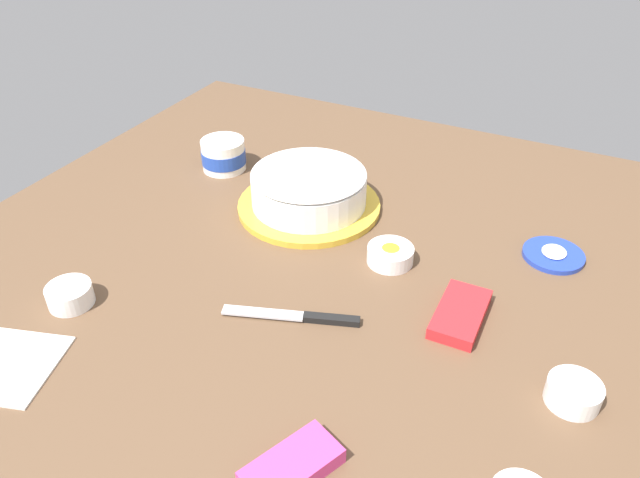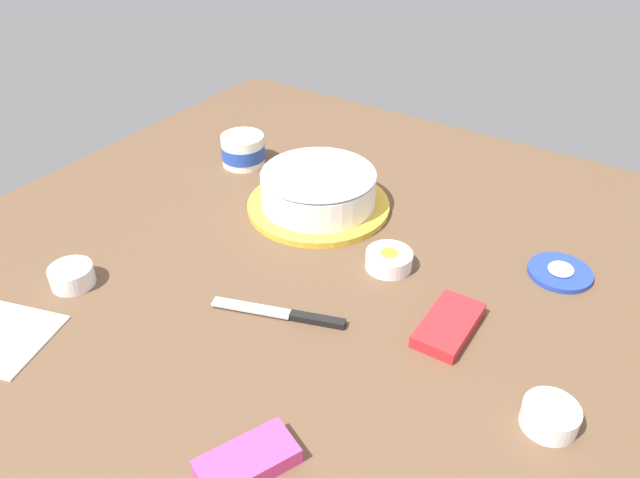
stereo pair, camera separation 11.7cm
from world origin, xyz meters
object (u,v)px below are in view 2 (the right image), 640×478
object	(u,v)px
frosting_tub	(243,149)
frosting_tub_lid	(560,272)
sprinkle_bowl_orange	(389,259)
sprinkle_bowl_yellow	(72,275)
candy_box_upper	(247,462)
spreading_knife	(290,315)
sprinkle_bowl_rainbow	(550,416)
paper_napkin	(3,337)
candy_box_lower	(449,325)
frosted_cake	(318,190)

from	to	relation	value
frosting_tub	frosting_tub_lid	size ratio (longest dim) A/B	0.90
sprinkle_bowl_orange	sprinkle_bowl_yellow	size ratio (longest dim) A/B	1.13
frosting_tub_lid	sprinkle_bowl_orange	distance (m)	0.32
frosting_tub	sprinkle_bowl_orange	bearing A→B (deg)	-109.44
candy_box_upper	spreading_knife	bearing A→B (deg)	48.79
sprinkle_bowl_rainbow	paper_napkin	bearing A→B (deg)	111.90
sprinkle_bowl_orange	sprinkle_bowl_rainbow	bearing A→B (deg)	-119.00
candy_box_lower	frosting_tub	bearing A→B (deg)	66.80
frosted_cake	spreading_knife	world-z (taller)	frosted_cake
sprinkle_bowl_yellow	candy_box_lower	xyz separation A→B (m)	(0.26, -0.62, -0.01)
sprinkle_bowl_rainbow	candy_box_upper	world-z (taller)	sprinkle_bowl_rainbow
sprinkle_bowl_yellow	frosting_tub_lid	bearing A→B (deg)	-54.81
frosting_tub	spreading_knife	size ratio (longest dim) A/B	0.46
sprinkle_bowl_rainbow	candy_box_upper	size ratio (longest dim) A/B	0.61
paper_napkin	sprinkle_bowl_rainbow	bearing A→B (deg)	-68.10
spreading_knife	sprinkle_bowl_orange	bearing A→B (deg)	-18.37
sprinkle_bowl_orange	candy_box_upper	bearing A→B (deg)	-173.89
sprinkle_bowl_orange	candy_box_lower	xyz separation A→B (m)	(-0.10, -0.16, -0.01)
paper_napkin	candy_box_lower	bearing A→B (deg)	-54.95
frosting_tub_lid	sprinkle_bowl_orange	world-z (taller)	sprinkle_bowl_orange
frosting_tub	frosting_tub_lid	distance (m)	0.77
frosting_tub	sprinkle_bowl_orange	xyz separation A→B (m)	(-0.17, -0.49, -0.02)
sprinkle_bowl_orange	paper_napkin	size ratio (longest dim) A/B	0.59
frosted_cake	sprinkle_bowl_rainbow	distance (m)	0.66
sprinkle_bowl_orange	candy_box_lower	world-z (taller)	sprinkle_bowl_orange
candy_box_upper	frosting_tub_lid	bearing A→B (deg)	4.48
frosted_cake	sprinkle_bowl_orange	size ratio (longest dim) A/B	3.48
frosting_tub	paper_napkin	xyz separation A→B (m)	(-0.69, -0.06, -0.03)
candy_box_upper	sprinkle_bowl_yellow	bearing A→B (deg)	100.09
frosted_cake	paper_napkin	bearing A→B (deg)	161.55
spreading_knife	sprinkle_bowl_rainbow	distance (m)	0.43
sprinkle_bowl_orange	sprinkle_bowl_rainbow	xyz separation A→B (m)	(-0.20, -0.36, -0.00)
spreading_knife	candy_box_upper	world-z (taller)	candy_box_upper
frosting_tub_lid	frosting_tub	bearing A→B (deg)	88.56
spreading_knife	candy_box_upper	distance (m)	0.30
frosting_tub	candy_box_upper	bearing A→B (deg)	-140.44
sprinkle_bowl_orange	candy_box_upper	size ratio (longest dim) A/B	0.68
frosted_cake	candy_box_upper	world-z (taller)	frosted_cake
frosted_cake	spreading_knife	size ratio (longest dim) A/B	1.34
frosted_cake	candy_box_upper	xyz separation A→B (m)	(-0.59, -0.28, -0.03)
frosting_tub_lid	sprinkle_bowl_yellow	distance (m)	0.90
sprinkle_bowl_orange	sprinkle_bowl_yellow	distance (m)	0.58
sprinkle_bowl_orange	paper_napkin	xyz separation A→B (m)	(-0.52, 0.43, -0.01)
sprinkle_bowl_yellow	sprinkle_bowl_orange	bearing A→B (deg)	-51.50
sprinkle_bowl_rainbow	candy_box_lower	xyz separation A→B (m)	(0.10, 0.20, -0.01)
frosting_tub	paper_napkin	bearing A→B (deg)	-175.12
frosting_tub_lid	paper_napkin	bearing A→B (deg)	133.41
frosting_tub_lid	spreading_knife	xyz separation A→B (m)	(-0.37, 0.35, -0.00)
candy_box_upper	candy_box_lower	bearing A→B (deg)	7.66
candy_box_lower	frosting_tub_lid	bearing A→B (deg)	-24.74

